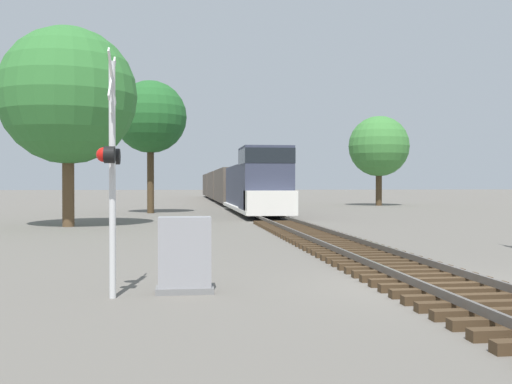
{
  "coord_description": "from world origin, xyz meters",
  "views": [
    {
      "loc": [
        -5.1,
        -11.36,
        2.09
      ],
      "look_at": [
        -1.96,
        13.33,
        1.75
      ],
      "focal_mm": 42.0,
      "sensor_mm": 36.0,
      "label": 1
    }
  ],
  "objects_px": {
    "freight_train": "(227,186)",
    "relay_cabinet": "(185,255)",
    "crossing_signal_near": "(111,161)",
    "tree_far_right": "(68,96)",
    "tree_deep_background": "(379,146)",
    "tree_mid_background": "(150,117)"
  },
  "relations": [
    {
      "from": "relay_cabinet",
      "to": "tree_far_right",
      "type": "height_order",
      "value": "tree_far_right"
    },
    {
      "from": "tree_mid_background",
      "to": "freight_train",
      "type": "bearing_deg",
      "value": 72.0
    },
    {
      "from": "freight_train",
      "to": "relay_cabinet",
      "type": "bearing_deg",
      "value": -95.33
    },
    {
      "from": "crossing_signal_near",
      "to": "relay_cabinet",
      "type": "distance_m",
      "value": 2.26
    },
    {
      "from": "freight_train",
      "to": "tree_deep_background",
      "type": "relative_size",
      "value": 7.74
    },
    {
      "from": "tree_mid_background",
      "to": "tree_deep_background",
      "type": "height_order",
      "value": "tree_mid_background"
    },
    {
      "from": "tree_mid_background",
      "to": "tree_deep_background",
      "type": "relative_size",
      "value": 1.1
    },
    {
      "from": "crossing_signal_near",
      "to": "tree_deep_background",
      "type": "distance_m",
      "value": 48.86
    },
    {
      "from": "tree_mid_background",
      "to": "relay_cabinet",
      "type": "bearing_deg",
      "value": -86.08
    },
    {
      "from": "crossing_signal_near",
      "to": "tree_deep_background",
      "type": "bearing_deg",
      "value": 157.02
    },
    {
      "from": "tree_far_right",
      "to": "tree_deep_background",
      "type": "xyz_separation_m",
      "value": [
        24.36,
        25.46,
        -0.68
      ]
    },
    {
      "from": "relay_cabinet",
      "to": "tree_deep_background",
      "type": "distance_m",
      "value": 48.13
    },
    {
      "from": "crossing_signal_near",
      "to": "tree_far_right",
      "type": "xyz_separation_m",
      "value": [
        -4.16,
        18.91,
        3.86
      ]
    },
    {
      "from": "freight_train",
      "to": "relay_cabinet",
      "type": "height_order",
      "value": "freight_train"
    },
    {
      "from": "tree_far_right",
      "to": "tree_deep_background",
      "type": "distance_m",
      "value": 35.25
    },
    {
      "from": "crossing_signal_near",
      "to": "tree_mid_background",
      "type": "relative_size",
      "value": 0.48
    },
    {
      "from": "crossing_signal_near",
      "to": "tree_mid_background",
      "type": "distance_m",
      "value": 32.32
    },
    {
      "from": "freight_train",
      "to": "tree_mid_background",
      "type": "xyz_separation_m",
      "value": [
        -7.18,
        -22.09,
        4.94
      ]
    },
    {
      "from": "tree_far_right",
      "to": "tree_deep_background",
      "type": "bearing_deg",
      "value": 46.27
    },
    {
      "from": "freight_train",
      "to": "relay_cabinet",
      "type": "xyz_separation_m",
      "value": [
        -5.01,
        -53.73,
        -1.16
      ]
    },
    {
      "from": "tree_mid_background",
      "to": "tree_deep_background",
      "type": "xyz_separation_m",
      "value": [
        21.04,
        12.36,
        -1.13
      ]
    },
    {
      "from": "crossing_signal_near",
      "to": "tree_deep_background",
      "type": "xyz_separation_m",
      "value": [
        20.21,
        44.38,
        3.19
      ]
    }
  ]
}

